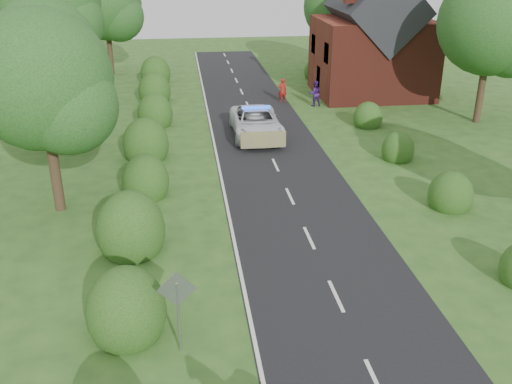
{
  "coord_description": "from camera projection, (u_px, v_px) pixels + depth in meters",
  "views": [
    {
      "loc": [
        -4.61,
        -11.02,
        10.43
      ],
      "look_at": [
        -1.84,
        9.76,
        1.3
      ],
      "focal_mm": 40.0,
      "sensor_mm": 36.0,
      "label": 1
    }
  ],
  "objects": [
    {
      "name": "tree_left_d",
      "position": [
        109.0,
        7.0,
        47.46
      ],
      "size": [
        6.15,
        6.0,
        8.89
      ],
      "color": "#332316",
      "rests_on": "ground"
    },
    {
      "name": "tree_left_c",
      "position": [
        54.0,
        8.0,
        37.7
      ],
      "size": [
        6.97,
        6.8,
        10.22
      ],
      "color": "#332316",
      "rests_on": "ground"
    },
    {
      "name": "road_markings",
      "position": [
        252.0,
        190.0,
        26.28
      ],
      "size": [
        4.96,
        70.0,
        0.01
      ],
      "color": "white",
      "rests_on": "road"
    },
    {
      "name": "hedgerow_right",
      "position": [
        438.0,
        185.0,
        25.5
      ],
      "size": [
        2.1,
        45.78,
        2.1
      ],
      "color": "#134310",
      "rests_on": "ground"
    },
    {
      "name": "road_sign",
      "position": [
        178.0,
        300.0,
        15.29
      ],
      "size": [
        1.06,
        0.08,
        2.53
      ],
      "color": "gray",
      "rests_on": "ground"
    },
    {
      "name": "house",
      "position": [
        373.0,
        43.0,
        41.63
      ],
      "size": [
        8.0,
        7.4,
        9.17
      ],
      "color": "maroon",
      "rests_on": "ground"
    },
    {
      "name": "tree_right_b",
      "position": [
        497.0,
        26.0,
        33.94
      ],
      "size": [
        6.56,
        6.4,
        9.4
      ],
      "color": "#332316",
      "rests_on": "ground"
    },
    {
      "name": "road",
      "position": [
        279.0,
        172.0,
        28.37
      ],
      "size": [
        6.0,
        70.0,
        0.02
      ],
      "primitive_type": "cube",
      "color": "black",
      "rests_on": "ground"
    },
    {
      "name": "pedestrian_red",
      "position": [
        282.0,
        90.0,
        40.64
      ],
      "size": [
        0.64,
        0.44,
        1.71
      ],
      "primitive_type": "imported",
      "rotation": [
        0.0,
        0.0,
        3.19
      ],
      "color": "#A51815",
      "rests_on": "ground"
    },
    {
      "name": "tree_left_a",
      "position": [
        48.0,
        87.0,
        22.2
      ],
      "size": [
        5.74,
        5.6,
        8.38
      ],
      "color": "#332316",
      "rests_on": "ground"
    },
    {
      "name": "pedestrian_purple",
      "position": [
        315.0,
        93.0,
        39.68
      ],
      "size": [
        0.91,
        0.73,
        1.77
      ],
      "primitive_type": "imported",
      "rotation": [
        0.0,
        0.0,
        3.22
      ],
      "color": "#3D196C",
      "rests_on": "ground"
    },
    {
      "name": "tree_right_c",
      "position": [
        342.0,
        10.0,
        48.12
      ],
      "size": [
        6.15,
        6.0,
        8.58
      ],
      "color": "#332316",
      "rests_on": "ground"
    },
    {
      "name": "tree_left_b",
      "position": [
        50.0,
        58.0,
        29.41
      ],
      "size": [
        5.74,
        5.6,
        8.07
      ],
      "color": "#332316",
      "rests_on": "ground"
    },
    {
      "name": "hedgerow_left",
      "position": [
        141.0,
        192.0,
        24.28
      ],
      "size": [
        2.75,
        50.41,
        3.0
      ],
      "color": "#134310",
      "rests_on": "ground"
    },
    {
      "name": "police_van",
      "position": [
        256.0,
        123.0,
        33.39
      ],
      "size": [
        2.75,
        6.01,
        1.8
      ],
      "rotation": [
        0.0,
        0.0,
        -0.0
      ],
      "color": "white",
      "rests_on": "ground"
    },
    {
      "name": "ground",
      "position": [
        376.0,
        383.0,
        14.74
      ],
      "size": [
        120.0,
        120.0,
        0.0
      ],
      "primitive_type": "plane",
      "color": "#2F5322"
    }
  ]
}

